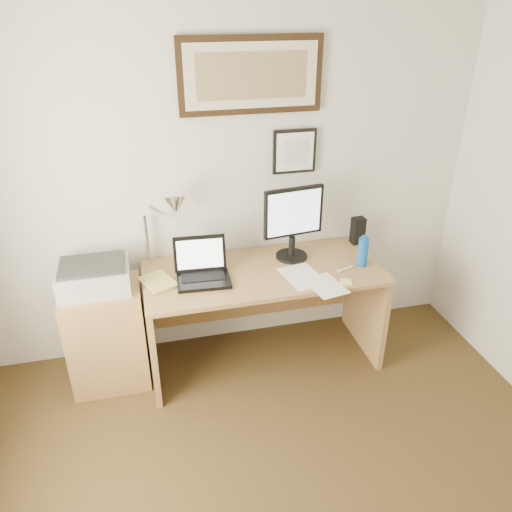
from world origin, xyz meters
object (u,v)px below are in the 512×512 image
object	(u,v)px
side_cabinet	(107,335)
water_bottle	(363,252)
laptop	(202,271)
lcd_monitor	(293,220)
book	(145,286)
printer	(94,276)
desk	(260,294)

from	to	relation	value
side_cabinet	water_bottle	world-z (taller)	water_bottle
laptop	lcd_monitor	bearing A→B (deg)	11.67
book	printer	xyz separation A→B (m)	(-0.31, 0.10, 0.06)
laptop	printer	bearing A→B (deg)	173.88
book	lcd_monitor	world-z (taller)	lcd_monitor
side_cabinet	printer	xyz separation A→B (m)	(-0.02, 0.02, 0.45)
book	desk	xyz separation A→B (m)	(0.78, 0.12, -0.24)
side_cabinet	printer	bearing A→B (deg)	140.83
side_cabinet	printer	distance (m)	0.45
laptop	book	bearing A→B (deg)	-175.40
water_bottle	book	xyz separation A→B (m)	(-1.46, 0.05, -0.09)
side_cabinet	printer	world-z (taller)	printer
book	lcd_monitor	bearing A→B (deg)	9.14
side_cabinet	water_bottle	bearing A→B (deg)	-4.43
book	printer	bearing A→B (deg)	161.58
book	printer	distance (m)	0.33
laptop	water_bottle	bearing A→B (deg)	-4.17
water_bottle	desk	distance (m)	0.77
laptop	printer	world-z (taller)	laptop
side_cabinet	desk	xyz separation A→B (m)	(1.07, 0.04, 0.15)
water_bottle	laptop	xyz separation A→B (m)	(-1.09, 0.08, -0.04)
water_bottle	lcd_monitor	world-z (taller)	lcd_monitor
water_bottle	printer	size ratio (longest dim) A/B	0.46
water_bottle	lcd_monitor	xyz separation A→B (m)	(-0.43, 0.21, 0.19)
desk	lcd_monitor	distance (m)	0.58
water_bottle	desk	xyz separation A→B (m)	(-0.67, 0.17, -0.34)
water_bottle	printer	xyz separation A→B (m)	(-1.76, 0.15, -0.03)
desk	printer	xyz separation A→B (m)	(-1.09, -0.02, 0.30)
lcd_monitor	book	bearing A→B (deg)	-170.86
lcd_monitor	side_cabinet	bearing A→B (deg)	-176.55
book	printer	size ratio (longest dim) A/B	0.56
book	desk	world-z (taller)	book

